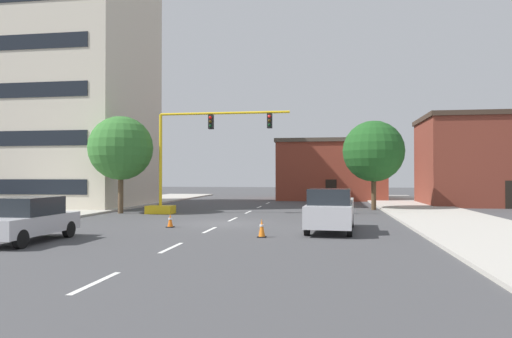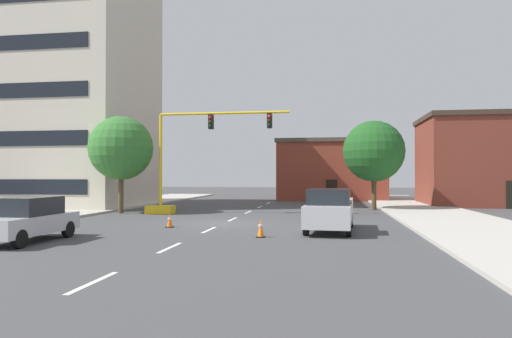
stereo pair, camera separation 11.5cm
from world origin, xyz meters
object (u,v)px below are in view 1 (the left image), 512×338
object	(u,v)px
traffic_signal_gantry	(179,180)
traffic_cone_roadside_b	(262,228)
tree_left_near	(121,148)
sedan_silver_near_left	(28,219)
tree_right_mid	(374,151)
traffic_cone_roadside_a	(170,221)
pickup_truck_silver	(331,210)

from	to	relation	value
traffic_signal_gantry	traffic_cone_roadside_b	xyz separation A→B (m)	(7.21, -11.00, -1.90)
tree_left_near	sedan_silver_near_left	world-z (taller)	tree_left_near
tree_right_mid	traffic_cone_roadside_b	xyz separation A→B (m)	(-6.19, -16.77, -4.04)
traffic_cone_roadside_a	pickup_truck_silver	bearing A→B (deg)	-3.45
traffic_signal_gantry	pickup_truck_silver	size ratio (longest dim) A/B	1.75
tree_left_near	sedan_silver_near_left	bearing A→B (deg)	-79.59
sedan_silver_near_left	tree_left_near	bearing A→B (deg)	100.41
pickup_truck_silver	traffic_cone_roadside_b	size ratio (longest dim) A/B	7.07
traffic_signal_gantry	sedan_silver_near_left	size ratio (longest dim) A/B	2.15
sedan_silver_near_left	traffic_cone_roadside_b	world-z (taller)	sedan_silver_near_left
pickup_truck_silver	tree_right_mid	bearing A→B (deg)	76.83
tree_right_mid	pickup_truck_silver	size ratio (longest dim) A/B	1.22
traffic_cone_roadside_a	tree_left_near	bearing A→B (deg)	128.56
pickup_truck_silver	traffic_cone_roadside_b	bearing A→B (deg)	-138.28
tree_right_mid	traffic_cone_roadside_a	world-z (taller)	tree_right_mid
tree_right_mid	pickup_truck_silver	bearing A→B (deg)	-103.17
pickup_truck_silver	traffic_cone_roadside_a	size ratio (longest dim) A/B	8.18
traffic_signal_gantry	tree_right_mid	world-z (taller)	traffic_signal_gantry
traffic_cone_roadside_a	traffic_signal_gantry	bearing A→B (deg)	105.29
traffic_signal_gantry	traffic_cone_roadside_a	distance (m)	8.49
traffic_signal_gantry	tree_left_near	bearing A→B (deg)	-178.38
tree_right_mid	traffic_cone_roadside_a	size ratio (longest dim) A/B	9.98
pickup_truck_silver	sedan_silver_near_left	world-z (taller)	pickup_truck_silver
pickup_truck_silver	traffic_cone_roadside_a	world-z (taller)	pickup_truck_silver
traffic_signal_gantry	pickup_truck_silver	world-z (taller)	traffic_signal_gantry
tree_left_near	traffic_cone_roadside_b	xyz separation A→B (m)	(11.29, -10.89, -4.08)
traffic_signal_gantry	tree_right_mid	size ratio (longest dim) A/B	1.44
tree_left_near	pickup_truck_silver	world-z (taller)	tree_left_near
tree_left_near	tree_right_mid	bearing A→B (deg)	18.60
sedan_silver_near_left	pickup_truck_silver	bearing A→B (deg)	24.41
sedan_silver_near_left	traffic_cone_roadside_b	bearing A→B (deg)	17.28
traffic_signal_gantry	pickup_truck_silver	xyz separation A→B (m)	(10.07, -8.45, -1.31)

